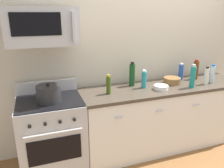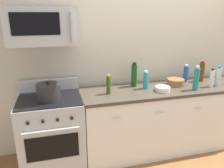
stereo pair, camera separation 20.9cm
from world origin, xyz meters
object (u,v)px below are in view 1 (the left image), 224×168
bottle_olive_oil (108,85)px  bowl_white_ceramic (161,87)px  bottle_water_clear (212,74)px  bottle_sparkling_teal (193,77)px  range_oven (52,134)px  stockpot (49,94)px  bottle_wine_amber (196,70)px  bowl_wooden_salad (172,80)px  bottle_vinegar_white (206,76)px  microwave (42,26)px  bottle_dish_soap (144,79)px  bottle_wine_green (132,75)px  bottle_soda_blue (181,72)px

bottle_olive_oil → bowl_white_ceramic: (0.70, -0.08, -0.09)m
bottle_olive_oil → bottle_water_clear: bearing=-2.7°
bottle_water_clear → bottle_sparkling_teal: bearing=-169.5°
range_oven → stockpot: 0.55m
bottle_wine_amber → stockpot: bottle_wine_amber is taller
bowl_wooden_salad → bottle_vinegar_white: bearing=-24.0°
microwave → bottle_water_clear: bearing=-3.8°
bottle_water_clear → bowl_wooden_salad: size_ratio=1.15×
bottle_vinegar_white → bottle_dish_soap: size_ratio=1.03×
bottle_dish_soap → stockpot: size_ratio=0.91×
bottle_wine_green → bottle_wine_amber: bearing=-1.4°
bottle_dish_soap → bowl_white_ceramic: bearing=-38.4°
stockpot → bottle_olive_oil: bearing=1.5°
bottle_olive_oil → bottle_wine_green: (0.41, 0.20, 0.04)m
range_oven → bottle_soda_blue: size_ratio=4.21×
bottle_olive_oil → stockpot: 0.72m
bottle_vinegar_white → bottle_dish_soap: bottle_vinegar_white is taller
bottle_soda_blue → bottle_vinegar_white: same height
bottle_wine_green → bottle_vinegar_white: 1.05m
range_oven → bottle_water_clear: bearing=-2.7°
bottle_water_clear → bottle_wine_amber: size_ratio=0.91×
microwave → bowl_wooden_salad: 1.88m
bottle_sparkling_teal → bowl_white_ceramic: 0.46m
bottle_soda_blue → bowl_wooden_salad: bearing=-152.9°
bottle_water_clear → bottle_vinegar_white: 0.12m
bottle_water_clear → bowl_white_ceramic: size_ratio=1.44×
bottle_wine_amber → bowl_white_ceramic: 0.80m
bottle_soda_blue → range_oven: bearing=-174.6°
bottle_olive_oil → stockpot: size_ratio=0.91×
microwave → bowl_wooden_salad: size_ratio=3.13×
microwave → bowl_white_ceramic: 1.64m
range_oven → bowl_white_ceramic: bearing=-4.5°
bottle_vinegar_white → bottle_water_clear: bearing=9.0°
bottle_wine_green → bottle_water_clear: (1.13, -0.27, -0.03)m
bottle_sparkling_teal → stockpot: 1.86m
microwave → stockpot: 0.74m
bowl_white_ceramic → bowl_wooden_salad: size_ratio=0.80×
bottle_water_clear → bowl_white_ceramic: 0.84m
bottle_wine_amber → bottle_olive_oil: bearing=-173.0°
microwave → bottle_water_clear: (2.26, -0.15, -0.70)m
bottle_vinegar_white → bowl_white_ceramic: size_ratio=1.34×
range_oven → bowl_wooden_salad: (1.71, 0.07, 0.50)m
microwave → bottle_vinegar_white: microwave is taller
range_oven → bottle_wine_amber: (2.17, 0.14, 0.59)m
range_oven → bottle_wine_green: (1.13, 0.17, 0.61)m
bowl_wooden_salad → bottle_soda_blue: bearing=27.1°
range_oven → bowl_wooden_salad: 1.78m
bottle_wine_green → bowl_wooden_salad: size_ratio=1.40×
bottle_soda_blue → bottle_water_clear: size_ratio=0.93×
bottle_water_clear → bottle_dish_soap: bottle_water_clear is taller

